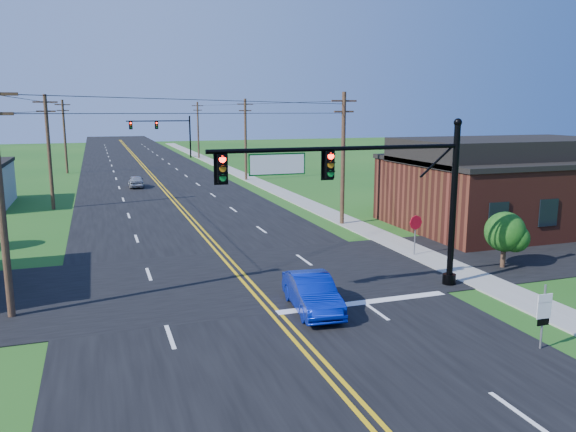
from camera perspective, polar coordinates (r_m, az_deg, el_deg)
name	(u,v)px	position (r m, az deg, el deg)	size (l,w,h in m)	color
ground	(347,402)	(16.20, 6.00, -18.29)	(260.00, 260.00, 0.00)	#184D16
road_main	(155,182)	(63.57, -13.33, 3.43)	(16.00, 220.00, 0.04)	black
road_cross	(240,278)	(26.71, -4.95, -6.31)	(70.00, 10.00, 0.04)	black
sidewalk	(273,189)	(55.89, -1.49, 2.76)	(2.00, 160.00, 0.08)	gray
signal_mast_main	(363,186)	(23.47, 7.63, 3.09)	(11.30, 0.60, 7.48)	black
signal_mast_far	(163,130)	(93.45, -12.61, 8.51)	(10.98, 0.60, 7.48)	black
brick_building	(505,192)	(40.73, 21.14, 2.30)	(14.20, 11.20, 4.70)	#552218
utility_pole_left_a	(0,196)	(23.26, -27.19, 1.84)	(1.80, 0.28, 9.00)	#392419
utility_pole_left_b	(49,150)	(48.02, -23.12, 6.19)	(1.80, 0.28, 9.00)	#392419
utility_pole_left_c	(65,135)	(74.94, -21.74, 7.64)	(1.80, 0.28, 9.00)	#392419
utility_pole_right_a	(343,156)	(38.38, 5.61, 6.06)	(1.80, 0.28, 9.00)	#392419
utility_pole_right_b	(246,138)	(62.91, -4.33, 7.91)	(1.80, 0.28, 9.00)	#392419
utility_pole_right_c	(198,129)	(92.23, -9.12, 8.72)	(1.80, 0.28, 9.00)	#392419
tree_right_back	(393,177)	(44.95, 10.66, 3.89)	(3.00, 3.00, 4.10)	#392419
shrub_corner	(505,232)	(29.96, 21.18, -1.52)	(2.00, 2.00, 2.86)	#392419
blue_car	(312,294)	(22.31, 2.48, -7.91)	(1.50, 4.31, 1.42)	#071A9B
distant_car	(136,182)	(59.14, -15.18, 3.39)	(1.45, 3.60, 1.23)	#A5A6AA
route_sign	(544,312)	(20.47, 24.54, -8.89)	(0.56, 0.09, 2.25)	slate
stop_sign	(416,227)	(31.03, 12.83, -1.06)	(0.80, 0.13, 2.26)	slate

